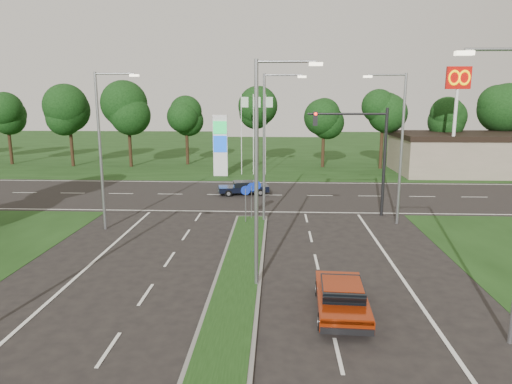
{
  "coord_description": "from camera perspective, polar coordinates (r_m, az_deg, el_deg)",
  "views": [
    {
      "loc": [
        1.62,
        -11.49,
        7.56
      ],
      "look_at": [
        0.38,
        14.56,
        2.2
      ],
      "focal_mm": 32.0,
      "sensor_mm": 36.0,
      "label": 1
    }
  ],
  "objects": [
    {
      "name": "gas_pylon",
      "position": [
        45.07,
        -4.2,
        6.03
      ],
      "size": [
        5.8,
        1.26,
        8.0
      ],
      "color": "silver",
      "rests_on": "ground"
    },
    {
      "name": "cross_road",
      "position": [
        36.32,
        0.11,
        -0.4
      ],
      "size": [
        160.0,
        12.0,
        0.02
      ],
      "primitive_type": "cube",
      "color": "black",
      "rests_on": "ground"
    },
    {
      "name": "streetlight_median_near",
      "position": [
        17.67,
        0.69,
        3.54
      ],
      "size": [
        2.53,
        0.22,
        9.0
      ],
      "color": "gray",
      "rests_on": "ground"
    },
    {
      "name": "navy_sedan",
      "position": [
        36.41,
        -1.54,
        0.56
      ],
      "size": [
        4.15,
        2.28,
        1.08
      ],
      "rotation": [
        0.0,
        0.0,
        1.75
      ],
      "color": "black",
      "rests_on": "ground"
    },
    {
      "name": "median_signs",
      "position": [
        28.54,
        -0.59,
        -0.21
      ],
      "size": [
        1.16,
        1.76,
        2.38
      ],
      "color": "gray",
      "rests_on": "ground"
    },
    {
      "name": "mcdonalds_sign",
      "position": [
        46.45,
        23.85,
        11.18
      ],
      "size": [
        2.2,
        0.47,
        10.4
      ],
      "color": "silver",
      "rests_on": "ground"
    },
    {
      "name": "treeline_far",
      "position": [
        51.45,
        1.05,
        10.8
      ],
      "size": [
        6.0,
        6.0,
        9.9
      ],
      "color": "black",
      "rests_on": "ground"
    },
    {
      "name": "streetlight_median_far",
      "position": [
        27.61,
        1.44,
        6.45
      ],
      "size": [
        2.53,
        0.22,
        9.0
      ],
      "color": "gray",
      "rests_on": "ground"
    },
    {
      "name": "ground",
      "position": [
        13.85,
        -4.77,
        -21.53
      ],
      "size": [
        160.0,
        160.0,
        0.0
      ],
      "primitive_type": "plane",
      "color": "black",
      "rests_on": "ground"
    },
    {
      "name": "streetlight_right_far",
      "position": [
        28.52,
        17.4,
        6.1
      ],
      "size": [
        2.53,
        0.22,
        9.0
      ],
      "rotation": [
        0.0,
        0.0,
        3.14
      ],
      "color": "gray",
      "rests_on": "ground"
    },
    {
      "name": "traffic_signal",
      "position": [
        30.15,
        13.43,
        5.77
      ],
      "size": [
        5.1,
        0.42,
        7.0
      ],
      "color": "black",
      "rests_on": "ground"
    },
    {
      "name": "median_kerb",
      "position": [
        17.29,
        -3.01,
        -14.12
      ],
      "size": [
        2.0,
        26.0,
        0.12
      ],
      "primitive_type": "cube",
      "color": "slate",
      "rests_on": "ground"
    },
    {
      "name": "verge_far",
      "position": [
        66.94,
        1.32,
        5.13
      ],
      "size": [
        160.0,
        50.0,
        0.02
      ],
      "primitive_type": "cube",
      "color": "#173210",
      "rests_on": "ground"
    },
    {
      "name": "commercial_building",
      "position": [
        51.98,
        25.87,
        4.32
      ],
      "size": [
        16.0,
        9.0,
        4.0
      ],
      "primitive_type": "cube",
      "color": "gray",
      "rests_on": "ground"
    },
    {
      "name": "streetlight_left_far",
      "position": [
        27.46,
        -18.56,
        5.83
      ],
      "size": [
        2.53,
        0.22,
        9.0
      ],
      "color": "gray",
      "rests_on": "ground"
    },
    {
      "name": "red_sedan",
      "position": [
        16.98,
        10.66,
        -12.72
      ],
      "size": [
        1.94,
        4.29,
        1.16
      ],
      "rotation": [
        0.0,
        0.0,
        -0.05
      ],
      "color": "maroon",
      "rests_on": "ground"
    }
  ]
}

